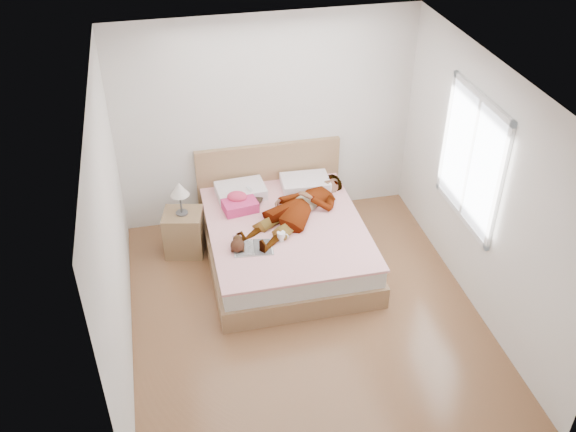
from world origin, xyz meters
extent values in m
plane|color=#4C2C17|center=(0.00, 0.00, 0.00)|extent=(4.00, 4.00, 0.00)
imported|color=silver|center=(0.19, 1.15, 0.63)|extent=(1.71, 1.59, 0.23)
ellipsoid|color=black|center=(-0.38, 1.60, 0.55)|extent=(0.57, 0.65, 0.09)
cube|color=silver|center=(-0.31, 1.55, 0.67)|extent=(0.08, 0.09, 0.05)
plane|color=white|center=(0.00, 0.00, 2.60)|extent=(4.00, 4.00, 0.00)
plane|color=silver|center=(0.00, 2.00, 1.30)|extent=(3.60, 0.00, 3.60)
plane|color=silver|center=(0.00, -2.00, 1.30)|extent=(3.60, 0.00, 3.60)
plane|color=silver|center=(-1.80, 0.00, 1.30)|extent=(0.00, 4.00, 4.00)
plane|color=silver|center=(1.80, 0.00, 1.30)|extent=(0.00, 4.00, 4.00)
cube|color=white|center=(1.78, 0.30, 1.50)|extent=(0.02, 1.10, 1.30)
cube|color=silver|center=(1.78, -0.28, 1.50)|extent=(0.04, 0.06, 1.42)
cube|color=silver|center=(1.78, 0.88, 1.50)|extent=(0.04, 0.06, 1.42)
cube|color=silver|center=(1.78, 0.30, 0.82)|extent=(0.04, 1.22, 0.06)
cube|color=silver|center=(1.78, 0.30, 2.18)|extent=(0.04, 1.22, 0.06)
cube|color=silver|center=(1.77, 0.30, 1.50)|extent=(0.03, 0.04, 1.30)
cube|color=brown|center=(0.00, 0.95, 0.13)|extent=(1.78, 2.08, 0.26)
cube|color=silver|center=(0.00, 0.95, 0.37)|extent=(1.70, 2.00, 0.22)
cube|color=white|center=(0.00, 0.95, 0.49)|extent=(1.74, 2.04, 0.03)
cube|color=brown|center=(0.00, 1.96, 0.50)|extent=(1.80, 0.07, 1.00)
cube|color=silver|center=(-0.40, 1.67, 0.57)|extent=(0.61, 0.44, 0.13)
cube|color=white|center=(0.40, 1.67, 0.57)|extent=(0.60, 0.43, 0.13)
cube|color=#D0387F|center=(-0.46, 1.37, 0.57)|extent=(0.43, 0.37, 0.13)
ellipsoid|color=#F5426D|center=(-0.48, 1.43, 0.66)|extent=(0.27, 0.22, 0.12)
cube|color=silver|center=(-0.44, 0.60, 0.52)|extent=(0.44, 0.32, 0.01)
cube|color=white|center=(-0.55, 0.61, 0.52)|extent=(0.23, 0.29, 0.02)
cube|color=black|center=(-0.33, 0.59, 0.52)|extent=(0.23, 0.29, 0.02)
cylinder|color=white|center=(-0.11, 0.69, 0.56)|extent=(0.12, 0.12, 0.10)
torus|color=white|center=(-0.07, 0.67, 0.56)|extent=(0.07, 0.04, 0.07)
cylinder|color=black|center=(-0.11, 0.69, 0.60)|extent=(0.10, 0.10, 0.00)
ellipsoid|color=black|center=(-0.61, 0.60, 0.58)|extent=(0.18, 0.20, 0.13)
ellipsoid|color=#EFE0C7|center=(-0.61, 0.59, 0.59)|extent=(0.10, 0.10, 0.06)
sphere|color=black|center=(-0.59, 0.70, 0.59)|extent=(0.10, 0.10, 0.10)
sphere|color=pink|center=(-0.62, 0.74, 0.61)|extent=(0.04, 0.04, 0.04)
sphere|color=pink|center=(-0.55, 0.73, 0.61)|extent=(0.04, 0.04, 0.04)
ellipsoid|color=black|center=(-0.67, 0.57, 0.55)|extent=(0.05, 0.06, 0.03)
ellipsoid|color=black|center=(-0.56, 0.56, 0.55)|extent=(0.05, 0.06, 0.03)
cube|color=brown|center=(-1.13, 1.39, 0.27)|extent=(0.52, 0.48, 0.54)
cylinder|color=#484848|center=(-1.13, 1.39, 0.55)|extent=(0.16, 0.16, 0.02)
cylinder|color=#4B4B4B|center=(-1.13, 1.39, 0.69)|extent=(0.03, 0.03, 0.28)
cone|color=beige|center=(-1.13, 1.39, 0.88)|extent=(0.26, 0.26, 0.16)
camera|label=1|loc=(-1.27, -4.80, 4.73)|focal=40.00mm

